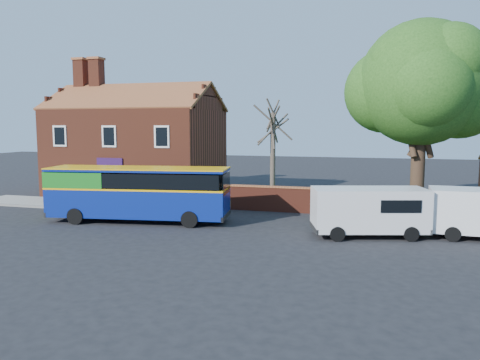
% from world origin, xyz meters
% --- Properties ---
extents(ground, '(120.00, 120.00, 0.00)m').
position_xyz_m(ground, '(0.00, 0.00, 0.00)').
color(ground, black).
rests_on(ground, ground).
extents(pavement, '(18.00, 3.50, 0.12)m').
position_xyz_m(pavement, '(-7.00, 5.75, 0.06)').
color(pavement, gray).
rests_on(pavement, ground).
extents(kerb, '(18.00, 0.15, 0.14)m').
position_xyz_m(kerb, '(-7.00, 4.00, 0.07)').
color(kerb, slate).
rests_on(kerb, ground).
extents(grass_strip, '(26.00, 12.00, 0.04)m').
position_xyz_m(grass_strip, '(13.00, 13.00, 0.02)').
color(grass_strip, '#426B28').
rests_on(grass_strip, ground).
extents(shop_building, '(12.30, 8.13, 10.50)m').
position_xyz_m(shop_building, '(-7.02, 11.50, 3.41)').
color(shop_building, maroon).
rests_on(shop_building, ground).
extents(boundary_wall, '(22.00, 0.38, 1.60)m').
position_xyz_m(boundary_wall, '(13.00, 7.00, 0.81)').
color(boundary_wall, maroon).
rests_on(boundary_wall, ground).
extents(bus, '(10.23, 3.91, 3.04)m').
position_xyz_m(bus, '(-2.12, 1.82, 1.73)').
color(bus, navy).
rests_on(bus, ground).
extents(van_near, '(5.73, 3.52, 2.35)m').
position_xyz_m(van_near, '(10.58, 1.75, 1.32)').
color(van_near, silver).
rests_on(van_near, ground).
extents(large_tree, '(9.61, 7.60, 11.72)m').
position_xyz_m(large_tree, '(13.46, 9.80, 7.67)').
color(large_tree, black).
rests_on(large_tree, ground).
extents(bare_tree, '(2.55, 3.03, 6.79)m').
position_xyz_m(bare_tree, '(4.03, 10.16, 3.48)').
color(bare_tree, '#4C4238').
rests_on(bare_tree, ground).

